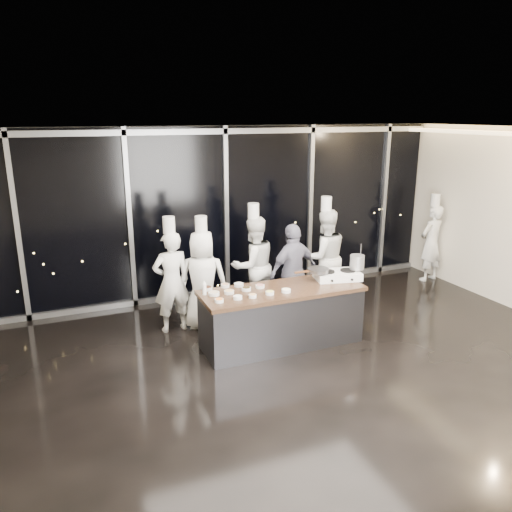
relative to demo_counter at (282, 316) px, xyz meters
The scene contains 15 objects.
ground 1.01m from the demo_counter, 90.00° to the right, with size 9.00×9.00×0.00m, color black.
room_shell 2.01m from the demo_counter, 78.94° to the right, with size 9.02×7.02×3.21m.
window_wall 2.78m from the demo_counter, 90.00° to the left, with size 8.90×0.11×3.20m.
demo_counter is the anchor object (origin of this frame).
stove 1.13m from the demo_counter, ahead, with size 0.77×0.56×0.14m.
frying_pan 0.92m from the demo_counter, 11.24° to the left, with size 0.60×0.39×0.06m.
stock_pot 1.50m from the demo_counter, ahead, with size 0.22×0.22×0.22m, color #A9A9AC.
prep_bowls 0.81m from the demo_counter, behind, with size 1.18×0.69×0.05m.
squeeze_bottle 1.28m from the demo_counter, behind, with size 0.06×0.06×0.22m.
chef_far_left 1.85m from the demo_counter, 140.87° to the left, with size 0.63×0.44×1.88m.
chef_left 1.46m from the demo_counter, 130.33° to the left, with size 0.93×0.77×1.87m.
chef_center 1.41m from the demo_counter, 86.20° to the left, with size 0.92×0.76×1.96m.
guest 1.16m from the demo_counter, 54.61° to the left, with size 1.04×0.62×1.65m.
chef_right 1.99m from the demo_counter, 41.23° to the left, with size 0.93×0.76×2.00m.
chef_side 4.51m from the demo_counter, 20.86° to the left, with size 0.66×0.51×1.84m.
Camera 1 is at (-3.03, -5.42, 3.41)m, focal length 35.00 mm.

